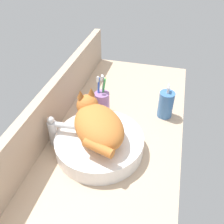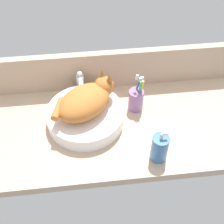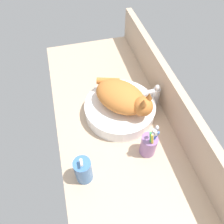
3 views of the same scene
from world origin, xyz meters
TOP-DOWN VIEW (x-y plane):
  - ground_plane at (0.00, 0.00)cm, footprint 139.94×56.63cm
  - backsplash_panel at (0.00, 26.52)cm, footprint 139.94×3.60cm
  - sink_basin at (-5.92, 3.13)cm, footprint 34.07×34.07cm
  - cat at (-4.90, 4.04)cm, footprint 30.15×28.87cm
  - faucet at (-6.92, 20.58)cm, footprint 3.60×11.85cm
  - soap_dispenser at (22.18, -19.55)cm, footprint 6.76×6.76cm
  - toothbrush_cup at (17.73, 8.95)cm, footprint 6.84×6.84cm

SIDE VIEW (x-z plane):
  - ground_plane at x=0.00cm, z-range -4.00..0.00cm
  - sink_basin at x=-5.92cm, z-range 0.00..6.75cm
  - toothbrush_cup at x=17.73cm, z-range -3.56..15.14cm
  - soap_dispenser at x=22.18cm, z-range -1.56..14.18cm
  - faucet at x=-6.92cm, z-range 0.50..14.10cm
  - backsplash_panel at x=0.00cm, z-range 0.00..19.59cm
  - cat at x=-4.90cm, z-range 5.51..19.51cm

